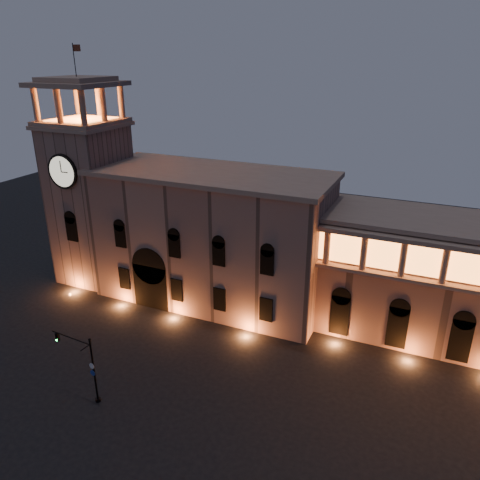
# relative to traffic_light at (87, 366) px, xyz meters

# --- Properties ---
(ground) EXTENTS (160.00, 160.00, 0.00)m
(ground) POSITION_rel_traffic_light_xyz_m (3.64, 1.09, -3.75)
(ground) COLOR black
(ground) RESTS_ON ground
(government_building) EXTENTS (30.80, 12.80, 17.60)m
(government_building) POSITION_rel_traffic_light_xyz_m (1.57, 23.02, 5.02)
(government_building) COLOR #906C5E
(government_building) RESTS_ON ground
(clock_tower) EXTENTS (9.80, 9.80, 32.40)m
(clock_tower) POSITION_rel_traffic_light_xyz_m (-16.86, 22.07, 8.75)
(clock_tower) COLOR #906C5E
(clock_tower) RESTS_ON ground
(traffic_light) EXTENTS (5.20, 0.76, 7.14)m
(traffic_light) POSITION_rel_traffic_light_xyz_m (0.00, 0.00, 0.00)
(traffic_light) COLOR black
(traffic_light) RESTS_ON ground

